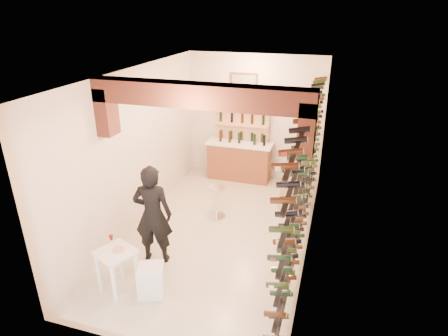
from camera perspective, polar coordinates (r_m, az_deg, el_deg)
name	(u,v)px	position (r m, az deg, el deg)	size (l,w,h in m)	color
ground	(220,232)	(7.84, -0.65, -9.60)	(6.00, 6.00, 0.00)	beige
room_shell	(215,130)	(6.64, -1.42, 5.72)	(3.52, 6.02, 3.21)	beige
wine_rack	(302,172)	(6.84, 11.60, -0.53)	(0.32, 5.70, 2.56)	black
back_counter	(239,160)	(9.93, 2.31, 1.26)	(1.70, 0.62, 1.29)	brown
back_shelving	(242,134)	(9.93, 2.73, 5.16)	(1.40, 0.31, 2.73)	#E1A87E
tasting_table	(116,258)	(6.31, -15.94, -12.93)	(0.69, 0.69, 0.92)	white
white_stool	(151,280)	(6.36, -10.91, -16.28)	(0.40, 0.40, 0.50)	white
person	(153,215)	(6.71, -10.67, -6.95)	(0.67, 0.44, 1.84)	black
chrome_barstool	(217,200)	(8.14, -1.10, -4.80)	(0.38, 0.38, 0.73)	silver
crate_lower	(288,201)	(8.80, 9.66, -4.93)	(0.48, 0.34, 0.29)	#D0B772
crate_upper	(289,190)	(8.67, 9.78, -3.27)	(0.48, 0.33, 0.28)	#D0B772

